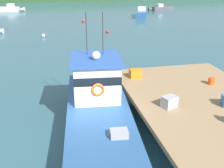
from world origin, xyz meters
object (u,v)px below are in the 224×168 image
object	(u,v)px
main_fishing_boat	(98,106)
moored_boat_far_left	(161,8)
moored_boat_near_channel	(142,13)
moored_boat_off_the_point	(9,9)
mooring_buoy_spare_mooring	(43,36)
crate_stack_mid_dock	(169,102)
mooring_buoy_inshore	(107,31)
crate_single_far	(135,73)
bait_bucket	(211,81)
mooring_buoy_outer	(83,21)

from	to	relation	value
main_fishing_boat	moored_boat_far_left	xyz separation A→B (m)	(17.65, 37.21, -0.60)
moored_boat_far_left	moored_boat_near_channel	bearing A→B (deg)	-132.23
moored_boat_off_the_point	mooring_buoy_spare_mooring	distance (m)	23.24
crate_stack_mid_dock	mooring_buoy_inshore	distance (m)	21.16
moored_boat_off_the_point	mooring_buoy_inshore	distance (m)	25.35
crate_single_far	moored_boat_far_left	distance (m)	37.83
moored_boat_far_left	bait_bucket	bearing A→B (deg)	-107.99
mooring_buoy_spare_mooring	mooring_buoy_outer	world-z (taller)	mooring_buoy_outer
moored_boat_near_channel	mooring_buoy_outer	bearing A→B (deg)	-161.10
crate_single_far	mooring_buoy_inshore	xyz separation A→B (m)	(1.98, 17.43, -1.25)
mooring_buoy_spare_mooring	crate_stack_mid_dock	bearing A→B (deg)	-75.11
crate_stack_mid_dock	bait_bucket	xyz separation A→B (m)	(3.03, 1.90, -0.07)
main_fishing_boat	moored_boat_near_channel	distance (m)	33.17
bait_bucket	crate_single_far	bearing A→B (deg)	152.92
moored_boat_far_left	mooring_buoy_inshore	bearing A→B (deg)	-127.55
bait_bucket	moored_boat_far_left	world-z (taller)	bait_bucket
crate_stack_mid_dock	moored_boat_near_channel	xyz separation A→B (m)	(9.15, 31.99, -0.94)
moored_boat_off_the_point	crate_single_far	bearing A→B (deg)	-74.13
crate_single_far	mooring_buoy_outer	size ratio (longest dim) A/B	1.60
main_fishing_boat	mooring_buoy_outer	xyz separation A→B (m)	(2.58, 27.73, -0.82)
moored_boat_near_channel	mooring_buoy_inshore	size ratio (longest dim) A/B	17.30
mooring_buoy_spare_mooring	bait_bucket	bearing A→B (deg)	-65.40
bait_bucket	moored_boat_near_channel	bearing A→B (deg)	78.51
main_fishing_boat	moored_boat_far_left	world-z (taller)	main_fishing_boat
bait_bucket	mooring_buoy_outer	distance (m)	27.10
crate_single_far	mooring_buoy_spare_mooring	bearing A→B (deg)	106.81
main_fishing_boat	moored_boat_far_left	size ratio (longest dim) A/B	2.13
crate_stack_mid_dock	mooring_buoy_spare_mooring	distance (m)	21.07
crate_single_far	moored_boat_far_left	xyz separation A→B (m)	(15.20, 34.62, -1.01)
moored_boat_far_left	mooring_buoy_spare_mooring	world-z (taller)	moored_boat_far_left
crate_single_far	moored_boat_near_channel	bearing A→B (deg)	71.46
main_fishing_boat	mooring_buoy_outer	world-z (taller)	main_fishing_boat
bait_bucket	moored_boat_near_channel	size ratio (longest dim) A/B	0.06
mooring_buoy_outer	moored_boat_off_the_point	bearing A→B (deg)	128.83
mooring_buoy_outer	mooring_buoy_inshore	bearing A→B (deg)	-76.55
crate_single_far	moored_boat_near_channel	xyz separation A→B (m)	(9.51, 28.35, -0.92)
moored_boat_near_channel	moored_boat_far_left	distance (m)	8.47
mooring_buoy_inshore	mooring_buoy_outer	size ratio (longest dim) A/B	0.88
crate_stack_mid_dock	mooring_buoy_spare_mooring	size ratio (longest dim) A/B	1.73
crate_stack_mid_dock	mooring_buoy_outer	distance (m)	28.81
main_fishing_boat	crate_single_far	bearing A→B (deg)	46.55
main_fishing_boat	moored_boat_off_the_point	xyz separation A→B (m)	(-8.67, 41.71, -0.56)
main_fishing_boat	mooring_buoy_outer	distance (m)	27.86
main_fishing_boat	bait_bucket	world-z (taller)	main_fishing_boat
mooring_buoy_inshore	mooring_buoy_outer	xyz separation A→B (m)	(-1.85, 7.72, 0.02)
moored_boat_off_the_point	crate_stack_mid_dock	bearing A→B (deg)	-74.97
mooring_buoy_inshore	moored_boat_far_left	bearing A→B (deg)	52.45
mooring_buoy_spare_mooring	mooring_buoy_inshore	size ratio (longest dim) A/B	1.05
main_fishing_boat	mooring_buoy_spare_mooring	world-z (taller)	main_fishing_boat
mooring_buoy_outer	crate_stack_mid_dock	bearing A→B (deg)	-89.55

